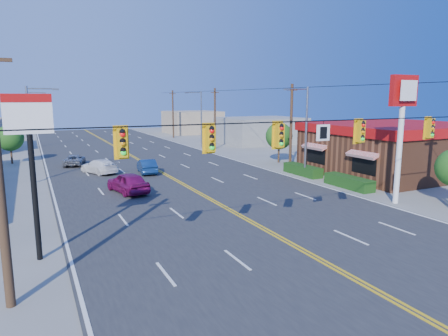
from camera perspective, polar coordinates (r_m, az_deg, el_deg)
name	(u,v)px	position (r m, az deg, el deg)	size (l,w,h in m)	color
ground	(298,249)	(19.52, 10.53, -11.31)	(160.00, 160.00, 0.00)	gray
road	(167,176)	(36.92, -8.16, -1.07)	(20.00, 120.00, 0.06)	#2D2D30
signal_span	(299,146)	(18.27, 10.71, 3.06)	(24.32, 0.34, 9.00)	#47301E
kfc	(395,148)	(40.97, 23.25, 2.63)	(16.30, 12.40, 4.70)	brown
kfc_pylon	(402,113)	(28.76, 24.08, 7.14)	(2.20, 0.36, 8.50)	white
pizza_hut_sign	(30,143)	(18.64, -25.95, 3.29)	(1.90, 0.30, 6.85)	black
streetlight_se	(304,127)	(35.98, 11.43, 5.76)	(2.55, 0.25, 8.00)	gray
streetlight_ne	(200,116)	(56.93, -3.44, 7.40)	(2.55, 0.25, 8.00)	gray
streetlight_sw	(32,129)	(36.64, -25.69, 5.05)	(2.55, 0.25, 8.00)	gray
streetlight_nw	(30,116)	(62.60, -25.92, 6.66)	(2.55, 0.25, 8.00)	gray
utility_pole_near	(291,127)	(40.05, 9.55, 5.77)	(0.28, 0.28, 8.40)	#47301E
utility_pole_mid	(215,119)	(55.68, -1.30, 7.04)	(0.28, 0.28, 8.40)	#47301E
utility_pole_far	(173,114)	(72.41, -7.30, 7.63)	(0.28, 0.28, 8.40)	#47301E
tree_kfc_rear	(279,136)	(44.17, 7.87, 4.54)	(2.94, 2.94, 4.41)	#47301E
tree_west	(10,138)	(48.78, -28.26, 3.79)	(2.80, 2.80, 4.20)	#47301E
bld_east_mid	(261,130)	(63.93, 5.24, 5.40)	(12.00, 10.00, 4.00)	gray
bld_east_far	(192,122)	(82.35, -4.55, 6.56)	(10.00, 10.00, 4.40)	tan
car_magenta	(128,183)	(30.61, -13.57, -2.12)	(1.82, 4.51, 1.54)	#800E4F
car_blue	(147,167)	(38.19, -10.95, 0.18)	(1.40, 4.02, 1.32)	navy
car_white	(99,167)	(39.27, -17.40, 0.16)	(1.84, 4.53, 1.31)	white
car_silver	(75,160)	(44.75, -20.57, 1.02)	(1.88, 4.08, 1.13)	#949599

